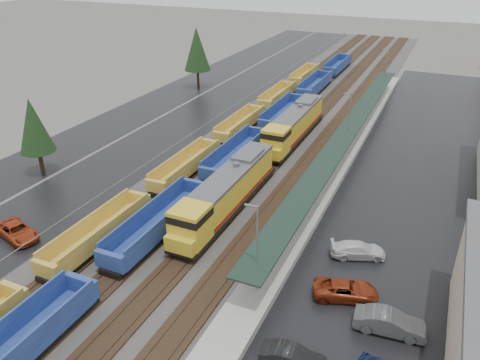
{
  "coord_description": "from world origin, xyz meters",
  "views": [
    {
      "loc": [
        19.85,
        -5.97,
        24.09
      ],
      "look_at": [
        1.84,
        34.02,
        2.0
      ],
      "focal_mm": 35.0,
      "sensor_mm": 36.0,
      "label": 1
    }
  ],
  "objects_px": {
    "parked_car_east_c": "(358,250)",
    "well_string_yellow": "(186,167)",
    "well_string_blue": "(237,155)",
    "parked_car_east_b": "(346,290)",
    "locomotive_lead": "(225,193)",
    "locomotive_trail": "(293,126)",
    "parked_car_east_e": "(390,323)",
    "parked_car_east_a": "(293,358)",
    "parked_car_west_c": "(17,231)"
  },
  "relations": [
    {
      "from": "locomotive_lead",
      "to": "parked_car_east_a",
      "type": "bearing_deg",
      "value": -51.53
    },
    {
      "from": "parked_car_east_a",
      "to": "parked_car_east_c",
      "type": "distance_m",
      "value": 13.59
    },
    {
      "from": "locomotive_trail",
      "to": "parked_car_west_c",
      "type": "distance_m",
      "value": 36.22
    },
    {
      "from": "locomotive_trail",
      "to": "well_string_blue",
      "type": "bearing_deg",
      "value": -112.53
    },
    {
      "from": "locomotive_trail",
      "to": "locomotive_lead",
      "type": "bearing_deg",
      "value": -90.0
    },
    {
      "from": "well_string_yellow",
      "to": "locomotive_lead",
      "type": "bearing_deg",
      "value": -37.06
    },
    {
      "from": "parked_car_west_c",
      "to": "parked_car_east_a",
      "type": "height_order",
      "value": "parked_car_east_a"
    },
    {
      "from": "parked_car_east_c",
      "to": "locomotive_trail",
      "type": "bearing_deg",
      "value": 9.27
    },
    {
      "from": "parked_car_east_a",
      "to": "parked_car_east_e",
      "type": "height_order",
      "value": "parked_car_east_e"
    },
    {
      "from": "locomotive_trail",
      "to": "parked_car_east_b",
      "type": "distance_m",
      "value": 31.59
    },
    {
      "from": "parked_car_east_e",
      "to": "locomotive_lead",
      "type": "bearing_deg",
      "value": 55.24
    },
    {
      "from": "parked_car_west_c",
      "to": "parked_car_east_b",
      "type": "height_order",
      "value": "parked_car_west_c"
    },
    {
      "from": "well_string_blue",
      "to": "parked_car_west_c",
      "type": "distance_m",
      "value": 25.77
    },
    {
      "from": "locomotive_trail",
      "to": "parked_car_east_b",
      "type": "relative_size",
      "value": 3.96
    },
    {
      "from": "well_string_blue",
      "to": "parked_car_east_b",
      "type": "relative_size",
      "value": 24.05
    },
    {
      "from": "well_string_blue",
      "to": "parked_car_east_a",
      "type": "relative_size",
      "value": 27.65
    },
    {
      "from": "locomotive_trail",
      "to": "parked_car_east_e",
      "type": "height_order",
      "value": "locomotive_trail"
    },
    {
      "from": "parked_car_west_c",
      "to": "parked_car_east_a",
      "type": "bearing_deg",
      "value": -81.17
    },
    {
      "from": "parked_car_east_a",
      "to": "parked_car_east_e",
      "type": "xyz_separation_m",
      "value": [
        5.13,
        5.59,
        0.1
      ]
    },
    {
      "from": "parked_car_east_a",
      "to": "parked_car_east_c",
      "type": "xyz_separation_m",
      "value": [
        1.35,
        13.52,
        -0.02
      ]
    },
    {
      "from": "parked_car_east_c",
      "to": "well_string_yellow",
      "type": "bearing_deg",
      "value": 48.62
    },
    {
      "from": "well_string_yellow",
      "to": "parked_car_east_b",
      "type": "xyz_separation_m",
      "value": [
        21.71,
        -13.45,
        -0.44
      ]
    },
    {
      "from": "locomotive_lead",
      "to": "parked_car_east_a",
      "type": "xyz_separation_m",
      "value": [
        12.16,
        -15.3,
        -1.65
      ]
    },
    {
      "from": "parked_car_east_c",
      "to": "parked_car_east_a",
      "type": "bearing_deg",
      "value": 152.87
    },
    {
      "from": "parked_car_east_a",
      "to": "parked_car_east_b",
      "type": "height_order",
      "value": "parked_car_east_a"
    },
    {
      "from": "locomotive_trail",
      "to": "parked_car_east_e",
      "type": "relative_size",
      "value": 3.99
    },
    {
      "from": "locomotive_lead",
      "to": "locomotive_trail",
      "type": "distance_m",
      "value": 21.0
    },
    {
      "from": "well_string_yellow",
      "to": "parked_car_east_b",
      "type": "height_order",
      "value": "well_string_yellow"
    },
    {
      "from": "parked_car_east_b",
      "to": "parked_car_east_e",
      "type": "relative_size",
      "value": 1.01
    },
    {
      "from": "parked_car_east_b",
      "to": "well_string_yellow",
      "type": "bearing_deg",
      "value": 40.36
    },
    {
      "from": "parked_car_west_c",
      "to": "parked_car_east_b",
      "type": "distance_m",
      "value": 29.56
    },
    {
      "from": "well_string_yellow",
      "to": "parked_car_east_e",
      "type": "relative_size",
      "value": 21.74
    },
    {
      "from": "parked_car_east_b",
      "to": "locomotive_lead",
      "type": "bearing_deg",
      "value": 43.76
    },
    {
      "from": "locomotive_lead",
      "to": "parked_car_west_c",
      "type": "height_order",
      "value": "locomotive_lead"
    },
    {
      "from": "well_string_yellow",
      "to": "parked_car_east_e",
      "type": "bearing_deg",
      "value": -31.92
    },
    {
      "from": "parked_car_west_c",
      "to": "parked_car_east_c",
      "type": "relative_size",
      "value": 1.08
    },
    {
      "from": "well_string_blue",
      "to": "parked_car_east_a",
      "type": "xyz_separation_m",
      "value": [
        16.16,
        -26.66,
        -0.52
      ]
    },
    {
      "from": "parked_car_west_c",
      "to": "parked_car_east_e",
      "type": "bearing_deg",
      "value": -70.29
    },
    {
      "from": "well_string_blue",
      "to": "parked_car_east_e",
      "type": "bearing_deg",
      "value": -44.7
    },
    {
      "from": "locomotive_trail",
      "to": "well_string_yellow",
      "type": "relative_size",
      "value": 0.18
    },
    {
      "from": "well_string_yellow",
      "to": "parked_car_east_c",
      "type": "height_order",
      "value": "well_string_yellow"
    },
    {
      "from": "parked_car_east_c",
      "to": "well_string_blue",
      "type": "bearing_deg",
      "value": 31.72
    },
    {
      "from": "locomotive_lead",
      "to": "parked_car_east_c",
      "type": "xyz_separation_m",
      "value": [
        13.51,
        -1.78,
        -1.67
      ]
    },
    {
      "from": "parked_car_east_b",
      "to": "parked_car_east_c",
      "type": "xyz_separation_m",
      "value": [
        -0.2,
        5.63,
        -0.0
      ]
    },
    {
      "from": "locomotive_lead",
      "to": "well_string_yellow",
      "type": "relative_size",
      "value": 0.18
    },
    {
      "from": "well_string_yellow",
      "to": "parked_car_east_a",
      "type": "height_order",
      "value": "well_string_yellow"
    },
    {
      "from": "parked_car_east_e",
      "to": "well_string_yellow",
      "type": "bearing_deg",
      "value": 52.64
    },
    {
      "from": "well_string_yellow",
      "to": "parked_car_east_c",
      "type": "xyz_separation_m",
      "value": [
        21.51,
        -7.82,
        -0.45
      ]
    },
    {
      "from": "parked_car_east_a",
      "to": "parked_car_east_b",
      "type": "distance_m",
      "value": 8.04
    },
    {
      "from": "locomotive_lead",
      "to": "locomotive_trail",
      "type": "xyz_separation_m",
      "value": [
        0.0,
        21.0,
        0.0
      ]
    }
  ]
}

